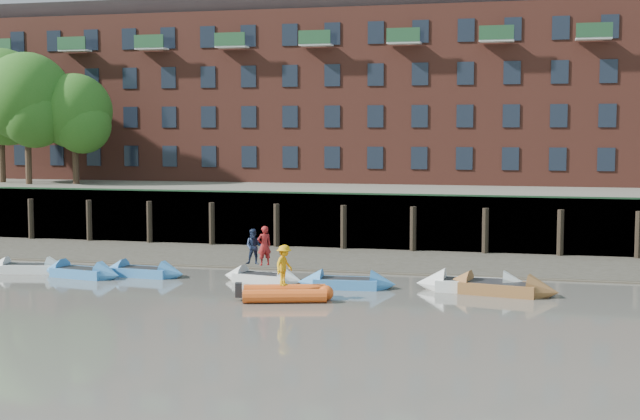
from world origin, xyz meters
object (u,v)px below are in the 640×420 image
(rowboat_1, at_px, (81,272))
(rib_tender, at_px, (288,293))
(rowboat_3, at_px, (263,278))
(person_rib_crew, at_px, (284,265))
(rowboat_6, at_px, (499,288))
(rowboat_2, at_px, (143,272))
(rowboat_4, at_px, (346,283))
(person_rower_a, at_px, (264,246))
(rowboat_5, at_px, (474,285))
(rowboat_0, at_px, (28,268))
(person_rower_b, at_px, (254,247))

(rowboat_1, distance_m, rib_tender, 11.41)
(rowboat_3, bearing_deg, person_rib_crew, -49.24)
(rowboat_6, bearing_deg, person_rib_crew, -147.60)
(rowboat_2, xyz_separation_m, rowboat_3, (5.96, -0.27, -0.01))
(rowboat_4, height_order, person_rower_a, person_rower_a)
(rib_tender, relative_size, person_rower_a, 2.11)
(rowboat_6, height_order, rib_tender, rowboat_6)
(rowboat_5, distance_m, rowboat_6, 1.19)
(rowboat_6, bearing_deg, rowboat_4, -168.45)
(rowboat_4, bearing_deg, rib_tender, -122.11)
(rowboat_0, bearing_deg, rowboat_2, -7.74)
(rowboat_1, bearing_deg, person_rower_a, 15.17)
(rowboat_1, distance_m, person_rower_a, 8.91)
(rib_tender, bearing_deg, person_rower_a, 103.59)
(rowboat_6, bearing_deg, rowboat_5, 165.94)
(rowboat_0, bearing_deg, rowboat_1, -21.63)
(rowboat_6, height_order, person_rower_a, person_rower_a)
(rowboat_0, xyz_separation_m, person_rower_a, (11.99, 0.03, 1.46))
(rowboat_5, bearing_deg, person_rower_b, 179.71)
(person_rower_b, height_order, person_rib_crew, person_rower_b)
(rowboat_5, bearing_deg, rib_tender, -151.46)
(rib_tender, bearing_deg, rowboat_0, 148.70)
(person_rower_b, bearing_deg, person_rib_crew, -63.36)
(person_rower_a, bearing_deg, rowboat_6, 138.99)
(rowboat_2, distance_m, person_rower_a, 6.20)
(person_rower_a, height_order, person_rib_crew, person_rower_a)
(rowboat_0, height_order, rowboat_1, rowboat_1)
(rowboat_4, height_order, rowboat_5, rowboat_5)
(rowboat_1, relative_size, rowboat_2, 1.04)
(rowboat_4, xyz_separation_m, rowboat_5, (5.46, 0.59, 0.03))
(rowboat_0, height_order, rowboat_4, rowboat_4)
(rowboat_0, xyz_separation_m, person_rib_crew, (14.02, -3.82, 1.21))
(rowboat_4, distance_m, rowboat_6, 6.54)
(person_rib_crew, bearing_deg, rowboat_0, 88.98)
(rib_tender, bearing_deg, rowboat_6, 5.78)
(rowboat_0, relative_size, rowboat_2, 1.00)
(rowboat_4, height_order, person_rib_crew, person_rib_crew)
(rowboat_0, bearing_deg, person_rower_a, -9.74)
(rowboat_1, relative_size, rowboat_3, 1.08)
(person_rower_a, xyz_separation_m, person_rib_crew, (2.04, -3.85, -0.25))
(rowboat_3, relative_size, rowboat_5, 0.83)
(rowboat_1, bearing_deg, rowboat_2, 28.72)
(rowboat_2, bearing_deg, person_rower_a, 3.25)
(rowboat_2, bearing_deg, person_rib_crew, -21.57)
(rowboat_4, relative_size, person_rower_b, 2.69)
(rowboat_2, xyz_separation_m, person_rib_crew, (8.06, -4.05, 1.21))
(rowboat_1, distance_m, person_rib_crew, 11.31)
(rowboat_1, bearing_deg, rowboat_3, 14.71)
(rowboat_1, xyz_separation_m, person_rower_b, (8.23, 0.81, 1.37))
(rowboat_2, relative_size, person_rib_crew, 2.57)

